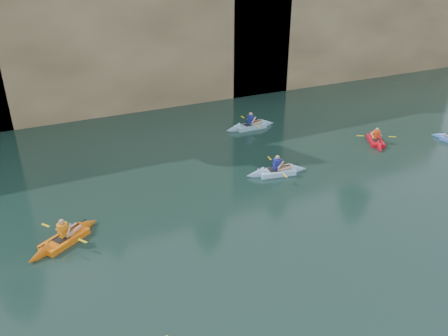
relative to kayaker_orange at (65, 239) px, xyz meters
name	(u,v)px	position (x,y,z in m)	size (l,w,h in m)	color
ground	(297,311)	(5.93, -7.08, -0.16)	(160.00, 160.00, 0.00)	black
cliff	(86,13)	(5.93, 22.92, 5.84)	(70.00, 16.00, 12.00)	tan
cliff_slab_center	(137,27)	(7.93, 15.52, 5.54)	(24.00, 2.40, 11.40)	tan
cliff_slab_east	(358,22)	(27.93, 15.52, 4.76)	(26.00, 2.40, 9.84)	tan
sea_cave_center	(57,98)	(1.93, 14.87, 1.44)	(3.50, 1.00, 3.20)	black
sea_cave_east	(242,67)	(15.93, 14.87, 2.09)	(5.00, 1.00, 4.50)	black
kayaker_orange	(65,239)	(0.00, 0.00, 0.00)	(3.23, 2.45, 1.27)	orange
kayaker_ltblue_near	(277,171)	(10.61, 1.35, 0.00)	(3.36, 2.50, 1.29)	#98C7FF
kayaker_red_far	(376,140)	(18.26, 2.31, -0.01)	(2.25, 3.05, 1.16)	red
kayaker_ltblue_mid	(250,126)	(12.73, 7.79, 0.01)	(3.53, 2.62, 1.34)	#7DAED1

